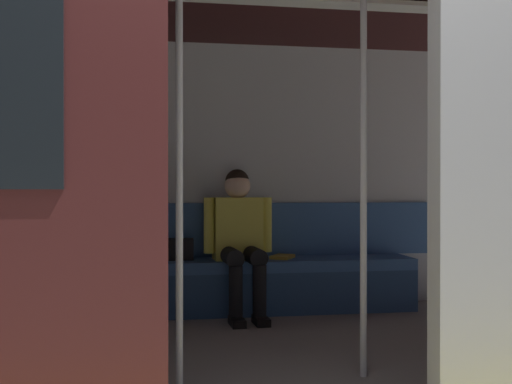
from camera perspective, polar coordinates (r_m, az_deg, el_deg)
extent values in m
cube|color=gray|center=(3.86, -0.23, -14.68)|extent=(6.08, 2.69, 0.01)
cube|color=silver|center=(5.06, -2.56, 1.57)|extent=(6.08, 0.10, 2.23)
cube|color=#38609E|center=(5.02, -2.48, -3.63)|extent=(3.52, 0.06, 0.45)
cube|color=#38609E|center=(4.82, -2.18, -7.01)|extent=(2.96, 0.44, 0.09)
cube|color=navy|center=(4.66, -1.88, -9.96)|extent=(2.96, 0.04, 0.34)
cube|color=#D8CC4C|center=(4.78, -1.80, -3.53)|extent=(0.39, 0.24, 0.50)
sphere|color=beige|center=(4.77, -1.80, 0.61)|extent=(0.21, 0.21, 0.21)
sphere|color=black|center=(4.78, -1.82, 1.05)|extent=(0.19, 0.19, 0.19)
cylinder|color=#D8CC4C|center=(4.80, 1.03, -3.15)|extent=(0.08, 0.08, 0.44)
cylinder|color=#D8CC4C|center=(4.71, -4.54, -3.22)|extent=(0.08, 0.08, 0.44)
cylinder|color=black|center=(4.62, -0.23, -6.15)|extent=(0.16, 0.41, 0.14)
cylinder|color=black|center=(4.59, -2.43, -6.20)|extent=(0.16, 0.41, 0.14)
cylinder|color=black|center=(4.46, 0.34, -9.58)|extent=(0.10, 0.10, 0.39)
cylinder|color=black|center=(4.43, -1.96, -9.66)|extent=(0.10, 0.10, 0.39)
cube|color=black|center=(4.46, 0.49, -12.30)|extent=(0.11, 0.23, 0.06)
cube|color=black|center=(4.42, -1.84, -12.41)|extent=(0.11, 0.23, 0.06)
cube|color=black|center=(4.81, -7.61, -5.48)|extent=(0.26, 0.14, 0.17)
cube|color=black|center=(4.73, -7.58, -5.68)|extent=(0.02, 0.01, 0.14)
cube|color=gold|center=(4.88, 2.56, -6.23)|extent=(0.24, 0.27, 0.03)
cylinder|color=silver|center=(2.89, -7.39, 2.31)|extent=(0.04, 0.04, 2.21)
cylinder|color=silver|center=(3.20, 10.29, 2.11)|extent=(0.04, 0.04, 2.21)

